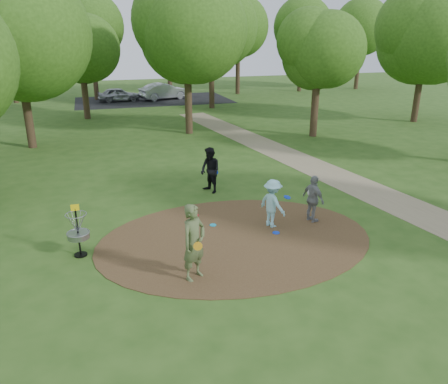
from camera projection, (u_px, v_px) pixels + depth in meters
name	position (u px, v px, depth m)	size (l,w,h in m)	color
ground	(236.00, 239.00, 13.26)	(100.00, 100.00, 0.00)	#2D5119
dirt_clearing	(236.00, 239.00, 13.25)	(8.40, 8.40, 0.02)	#47301C
footpath	(378.00, 195.00, 16.86)	(2.00, 40.00, 0.01)	#8C7A5B
parking_lot	(153.00, 100.00, 40.73)	(14.00, 8.00, 0.01)	black
player_observer_with_disc	(194.00, 242.00, 10.81)	(0.88, 0.81, 2.01)	#516037
player_throwing_with_disc	(273.00, 203.00, 13.85)	(1.15, 1.17, 1.58)	#99D9E4
player_walking_with_disc	(210.00, 170.00, 16.86)	(0.94, 1.05, 1.78)	black
player_waiting_with_disc	(313.00, 199.00, 14.22)	(0.61, 1.00, 1.59)	gray
disc_ground_cyan	(213.00, 225.00, 14.14)	(0.22, 0.22, 0.02)	#18A2C7
disc_ground_blue	(276.00, 233.00, 13.60)	(0.22, 0.22, 0.02)	#0C35D9
disc_ground_red	(196.00, 215.00, 14.91)	(0.22, 0.22, 0.02)	red
car_left	(119.00, 95.00, 39.66)	(1.48, 3.68, 1.25)	#93969A
car_right	(164.00, 91.00, 40.83)	(1.59, 4.57, 1.50)	#B4B6BD
disc_golf_basket	(77.00, 227.00, 11.98)	(0.63, 0.63, 1.54)	black
tree_ring	(211.00, 45.00, 20.74)	(37.79, 45.47, 9.33)	#332316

